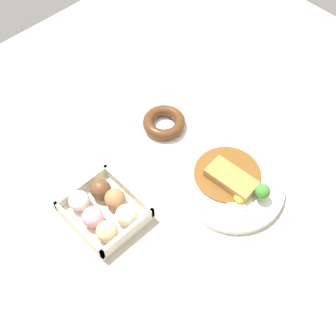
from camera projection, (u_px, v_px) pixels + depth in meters
The scene contains 4 objects.
ground_plane at pixel (200, 194), 1.10m from camera, with size 1.60×1.60×0.00m, color #B2A893.
curry_plate at pixel (233, 185), 1.10m from camera, with size 0.24×0.24×0.07m.
donut_box at pixel (104, 210), 1.05m from camera, with size 0.17×0.15×0.06m.
chocolate_ring_donut at pixel (164, 123), 1.21m from camera, with size 0.14×0.14×0.03m.
Camera 1 is at (-0.36, 0.46, 0.94)m, focal length 49.29 mm.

